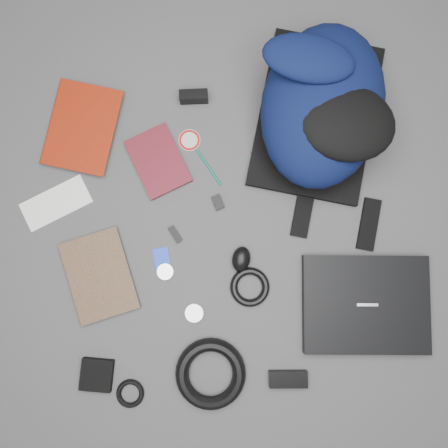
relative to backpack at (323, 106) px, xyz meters
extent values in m
plane|color=#4F4F51|center=(-0.34, -0.28, -0.11)|extent=(4.00, 4.00, 0.00)
cube|color=black|center=(0.03, -0.60, -0.10)|extent=(0.43, 0.36, 0.04)
imported|color=maroon|center=(-0.82, 0.14, -0.10)|extent=(0.30, 0.33, 0.03)
imported|color=#B0700C|center=(-0.84, -0.38, -0.10)|extent=(0.22, 0.28, 0.02)
cube|color=white|center=(-0.85, -0.12, -0.11)|extent=(0.23, 0.15, 0.00)
cube|color=#4B0E17|center=(-0.51, -0.05, -0.11)|extent=(0.19, 0.23, 0.02)
cube|color=black|center=(-0.36, 0.13, -0.09)|extent=(0.09, 0.04, 0.05)
cylinder|color=silver|center=(-0.40, 0.00, -0.11)|extent=(0.08, 0.08, 0.00)
cylinder|color=#0B6753|center=(-0.36, -0.09, -0.11)|extent=(0.06, 0.13, 0.01)
cylinder|color=#A2130C|center=(-0.21, -0.13, -0.11)|extent=(0.02, 0.12, 0.01)
cube|color=blue|center=(-0.55, -0.35, -0.11)|extent=(0.05, 0.07, 0.00)
cube|color=black|center=(-0.50, -0.28, -0.11)|extent=(0.04, 0.06, 0.01)
cube|color=black|center=(-0.35, -0.21, -0.11)|extent=(0.04, 0.05, 0.01)
ellipsoid|color=black|center=(-0.31, -0.39, -0.09)|extent=(0.08, 0.09, 0.04)
cylinder|color=#BEBDC0|center=(-0.55, -0.39, -0.11)|extent=(0.06, 0.06, 0.01)
cylinder|color=#A8A8AA|center=(-0.48, -0.53, -0.11)|extent=(0.07, 0.07, 0.01)
torus|color=black|center=(-0.30, -0.48, -0.10)|extent=(0.16, 0.16, 0.02)
cube|color=black|center=(-0.24, -0.77, -0.10)|extent=(0.12, 0.07, 0.03)
torus|color=black|center=(-0.47, -0.71, -0.09)|extent=(0.28, 0.28, 0.04)
cube|color=black|center=(-0.80, -0.65, -0.10)|extent=(0.12, 0.12, 0.02)
torus|color=black|center=(-0.71, -0.73, -0.11)|extent=(0.08, 0.08, 0.02)
camera|label=1|loc=(-0.36, -0.38, 1.23)|focal=35.00mm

